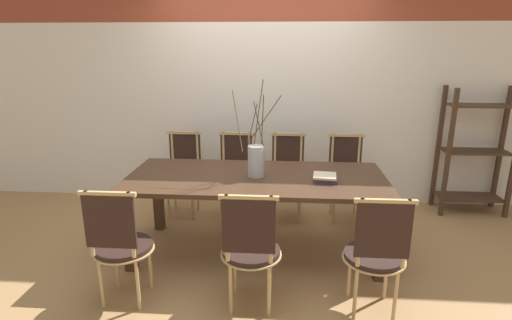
{
  "coord_description": "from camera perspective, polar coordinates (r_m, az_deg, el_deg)",
  "views": [
    {
      "loc": [
        0.25,
        -3.39,
        1.87
      ],
      "look_at": [
        0.0,
        0.0,
        0.89
      ],
      "focal_mm": 28.0,
      "sensor_mm": 36.0,
      "label": 1
    }
  ],
  "objects": [
    {
      "name": "dining_table",
      "position": [
        3.61,
        0.0,
        -3.71
      ],
      "size": [
        2.31,
        1.02,
        0.74
      ],
      "color": "#422B1C",
      "rests_on": "ground_plane"
    },
    {
      "name": "wall_rear",
      "position": [
        4.79,
        1.26,
        12.78
      ],
      "size": [
        12.0,
        0.06,
        3.2
      ],
      "color": "white",
      "rests_on": "ground_plane"
    },
    {
      "name": "book_stack",
      "position": [
        3.49,
        9.88,
        -2.53
      ],
      "size": [
        0.22,
        0.22,
        0.05
      ],
      "color": "#234C8C",
      "rests_on": "dining_table"
    },
    {
      "name": "vase_centerpiece",
      "position": [
        3.53,
        -0.03,
        0.03
      ],
      "size": [
        0.44,
        0.44,
        0.85
      ],
      "color": "#B2BCC1",
      "rests_on": "dining_table"
    },
    {
      "name": "shelving_rack",
      "position": [
        5.14,
        28.84,
        1.03
      ],
      "size": [
        0.75,
        0.36,
        1.44
      ],
      "color": "#422D1E",
      "rests_on": "ground_plane"
    },
    {
      "name": "chair_far_leftend",
      "position": [
        4.59,
        -10.36,
        -1.65
      ],
      "size": [
        0.44,
        0.44,
        0.93
      ],
      "rotation": [
        0.0,
        0.0,
        3.14
      ],
      "color": "black",
      "rests_on": "ground_plane"
    },
    {
      "name": "chair_far_right",
      "position": [
        4.5,
        12.72,
        -2.16
      ],
      "size": [
        0.44,
        0.44,
        0.93
      ],
      "rotation": [
        0.0,
        0.0,
        3.14
      ],
      "color": "black",
      "rests_on": "ground_plane"
    },
    {
      "name": "chair_far_left",
      "position": [
        4.48,
        -3.0,
        -1.85
      ],
      "size": [
        0.44,
        0.44,
        0.93
      ],
      "rotation": [
        0.0,
        0.0,
        3.14
      ],
      "color": "black",
      "rests_on": "ground_plane"
    },
    {
      "name": "chair_near_left",
      "position": [
        2.89,
        -0.78,
        -12.32
      ],
      "size": [
        0.44,
        0.44,
        0.93
      ],
      "color": "black",
      "rests_on": "ground_plane"
    },
    {
      "name": "chair_far_center",
      "position": [
        4.45,
        4.53,
        -2.01
      ],
      "size": [
        0.44,
        0.44,
        0.93
      ],
      "rotation": [
        0.0,
        0.0,
        3.14
      ],
      "color": "black",
      "rests_on": "ground_plane"
    },
    {
      "name": "ground_plane",
      "position": [
        3.87,
        0.0,
        -12.82
      ],
      "size": [
        16.0,
        16.0,
        0.0
      ],
      "primitive_type": "plane",
      "color": "#A87F51"
    },
    {
      "name": "chair_near_leftend",
      "position": [
        3.11,
        -18.81,
        -11.06
      ],
      "size": [
        0.44,
        0.44,
        0.93
      ],
      "color": "black",
      "rests_on": "ground_plane"
    },
    {
      "name": "chair_near_center",
      "position": [
        2.96,
        16.79,
        -12.41
      ],
      "size": [
        0.44,
        0.44,
        0.93
      ],
      "color": "black",
      "rests_on": "ground_plane"
    }
  ]
}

